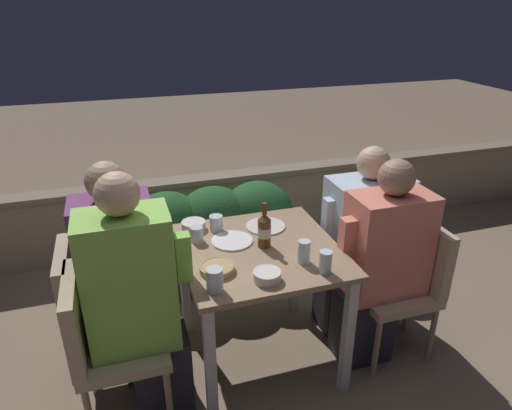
{
  "coord_description": "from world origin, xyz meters",
  "views": [
    {
      "loc": [
        -0.64,
        -1.97,
        1.94
      ],
      "look_at": [
        0.0,
        0.06,
        0.97
      ],
      "focal_mm": 32.0,
      "sensor_mm": 36.0,
      "label": 1
    }
  ],
  "objects_px": {
    "chair_right_near": "(407,275)",
    "person_coral_top": "(380,265)",
    "beer_bottle": "(264,230)",
    "potted_plant": "(373,227)",
    "person_purple_stripe": "(126,276)",
    "person_blue_shirt": "(360,242)",
    "chair_left_far": "(91,304)",
    "chair_right_far": "(386,250)",
    "chair_left_near": "(101,337)",
    "person_green_blouse": "(139,302)"
  },
  "relations": [
    {
      "from": "potted_plant",
      "to": "person_coral_top",
      "type": "bearing_deg",
      "value": -119.63
    },
    {
      "from": "person_purple_stripe",
      "to": "beer_bottle",
      "type": "distance_m",
      "value": 0.75
    },
    {
      "from": "chair_right_far",
      "to": "person_coral_top",
      "type": "bearing_deg",
      "value": -129.0
    },
    {
      "from": "person_purple_stripe",
      "to": "chair_right_near",
      "type": "height_order",
      "value": "person_purple_stripe"
    },
    {
      "from": "person_green_blouse",
      "to": "chair_left_far",
      "type": "relative_size",
      "value": 1.58
    },
    {
      "from": "person_blue_shirt",
      "to": "chair_right_near",
      "type": "bearing_deg",
      "value": -62.3
    },
    {
      "from": "person_coral_top",
      "to": "person_blue_shirt",
      "type": "height_order",
      "value": "person_coral_top"
    },
    {
      "from": "beer_bottle",
      "to": "potted_plant",
      "type": "relative_size",
      "value": 0.38
    },
    {
      "from": "chair_left_far",
      "to": "person_blue_shirt",
      "type": "relative_size",
      "value": 0.69
    },
    {
      "from": "chair_left_far",
      "to": "chair_right_near",
      "type": "distance_m",
      "value": 1.73
    },
    {
      "from": "person_purple_stripe",
      "to": "potted_plant",
      "type": "bearing_deg",
      "value": 15.06
    },
    {
      "from": "chair_left_near",
      "to": "person_coral_top",
      "type": "height_order",
      "value": "person_coral_top"
    },
    {
      "from": "chair_left_far",
      "to": "beer_bottle",
      "type": "bearing_deg",
      "value": -7.06
    },
    {
      "from": "person_green_blouse",
      "to": "person_coral_top",
      "type": "relative_size",
      "value": 1.07
    },
    {
      "from": "person_green_blouse",
      "to": "chair_right_far",
      "type": "height_order",
      "value": "person_green_blouse"
    },
    {
      "from": "person_blue_shirt",
      "to": "potted_plant",
      "type": "distance_m",
      "value": 0.61
    },
    {
      "from": "person_green_blouse",
      "to": "person_coral_top",
      "type": "distance_m",
      "value": 1.29
    },
    {
      "from": "beer_bottle",
      "to": "potted_plant",
      "type": "height_order",
      "value": "beer_bottle"
    },
    {
      "from": "chair_right_near",
      "to": "person_coral_top",
      "type": "bearing_deg",
      "value": -180.0
    },
    {
      "from": "person_green_blouse",
      "to": "person_purple_stripe",
      "type": "bearing_deg",
      "value": 99.26
    },
    {
      "from": "chair_left_far",
      "to": "beer_bottle",
      "type": "relative_size",
      "value": 3.29
    },
    {
      "from": "chair_right_near",
      "to": "chair_left_near",
      "type": "bearing_deg",
      "value": -179.57
    },
    {
      "from": "person_green_blouse",
      "to": "person_blue_shirt",
      "type": "xyz_separation_m",
      "value": [
        1.33,
        0.3,
        -0.06
      ]
    },
    {
      "from": "person_purple_stripe",
      "to": "person_coral_top",
      "type": "xyz_separation_m",
      "value": [
        1.33,
        -0.26,
        -0.03
      ]
    },
    {
      "from": "chair_left_far",
      "to": "person_blue_shirt",
      "type": "xyz_separation_m",
      "value": [
        1.56,
        0.02,
        0.09
      ]
    },
    {
      "from": "person_blue_shirt",
      "to": "potted_plant",
      "type": "height_order",
      "value": "person_blue_shirt"
    },
    {
      "from": "chair_right_near",
      "to": "person_coral_top",
      "type": "distance_m",
      "value": 0.22
    },
    {
      "from": "person_purple_stripe",
      "to": "person_blue_shirt",
      "type": "xyz_separation_m",
      "value": [
        1.37,
        0.02,
        -0.04
      ]
    },
    {
      "from": "person_purple_stripe",
      "to": "person_coral_top",
      "type": "relative_size",
      "value": 1.04
    },
    {
      "from": "person_purple_stripe",
      "to": "person_blue_shirt",
      "type": "relative_size",
      "value": 1.06
    },
    {
      "from": "chair_right_near",
      "to": "person_blue_shirt",
      "type": "xyz_separation_m",
      "value": [
        -0.15,
        0.29,
        0.09
      ]
    },
    {
      "from": "person_green_blouse",
      "to": "person_coral_top",
      "type": "bearing_deg",
      "value": 0.56
    },
    {
      "from": "person_green_blouse",
      "to": "chair_left_far",
      "type": "xyz_separation_m",
      "value": [
        -0.23,
        0.28,
        -0.15
      ]
    },
    {
      "from": "chair_left_far",
      "to": "person_coral_top",
      "type": "bearing_deg",
      "value": -9.88
    },
    {
      "from": "person_purple_stripe",
      "to": "person_blue_shirt",
      "type": "height_order",
      "value": "person_purple_stripe"
    },
    {
      "from": "chair_left_far",
      "to": "person_purple_stripe",
      "type": "xyz_separation_m",
      "value": [
        0.19,
        0.0,
        0.13
      ]
    },
    {
      "from": "person_green_blouse",
      "to": "potted_plant",
      "type": "distance_m",
      "value": 1.88
    },
    {
      "from": "person_purple_stripe",
      "to": "person_coral_top",
      "type": "distance_m",
      "value": 1.36
    },
    {
      "from": "person_coral_top",
      "to": "potted_plant",
      "type": "xyz_separation_m",
      "value": [
        0.42,
        0.73,
        -0.2
      ]
    },
    {
      "from": "chair_left_far",
      "to": "person_blue_shirt",
      "type": "distance_m",
      "value": 1.56
    },
    {
      "from": "beer_bottle",
      "to": "chair_right_far",
      "type": "bearing_deg",
      "value": 8.97
    },
    {
      "from": "person_purple_stripe",
      "to": "chair_left_far",
      "type": "bearing_deg",
      "value": -180.0
    },
    {
      "from": "chair_left_far",
      "to": "chair_right_far",
      "type": "distance_m",
      "value": 1.75
    },
    {
      "from": "chair_left_far",
      "to": "beer_bottle",
      "type": "distance_m",
      "value": 0.97
    },
    {
      "from": "person_blue_shirt",
      "to": "beer_bottle",
      "type": "xyz_separation_m",
      "value": [
        -0.66,
        -0.13,
        0.25
      ]
    },
    {
      "from": "chair_left_near",
      "to": "person_green_blouse",
      "type": "distance_m",
      "value": 0.24
    },
    {
      "from": "person_purple_stripe",
      "to": "chair_right_near",
      "type": "distance_m",
      "value": 1.55
    },
    {
      "from": "chair_right_far",
      "to": "potted_plant",
      "type": "distance_m",
      "value": 0.49
    },
    {
      "from": "chair_right_far",
      "to": "beer_bottle",
      "type": "bearing_deg",
      "value": -171.03
    },
    {
      "from": "chair_left_near",
      "to": "beer_bottle",
      "type": "xyz_separation_m",
      "value": [
        0.86,
        0.17,
        0.34
      ]
    }
  ]
}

